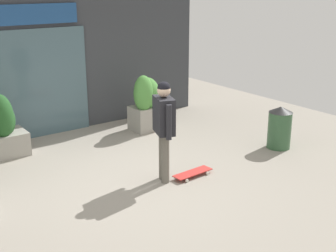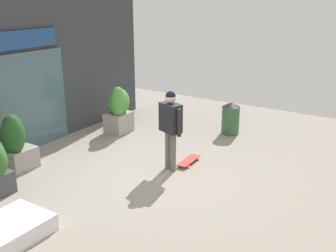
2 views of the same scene
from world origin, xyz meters
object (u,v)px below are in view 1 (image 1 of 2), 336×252
skateboard (193,173)px  trash_bin (280,127)px  skateboarder (164,121)px  planter_box_right (145,101)px  planter_box_left (5,128)px

skateboard → trash_bin: bearing=-1.3°
skateboard → skateboarder: bearing=158.6°
skateboard → planter_box_right: size_ratio=0.59×
skateboarder → planter_box_right: (1.26, 2.44, -0.36)m
skateboarder → skateboard: size_ratio=2.25×
skateboarder → planter_box_right: size_ratio=1.33×
trash_bin → skateboarder: bearing=178.3°
planter_box_right → skateboarder: bearing=-117.3°
skateboard → planter_box_left: size_ratio=0.61×
planter_box_left → planter_box_right: bearing=-4.5°
planter_box_left → trash_bin: (4.50, -2.76, -0.13)m
planter_box_left → skateboard: bearing=-51.8°
skateboarder → trash_bin: skateboarder is taller
planter_box_right → trash_bin: size_ratio=1.49×
skateboard → planter_box_left: 3.64m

